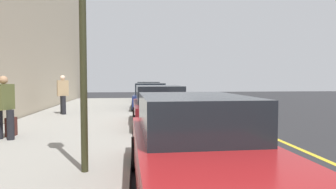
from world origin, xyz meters
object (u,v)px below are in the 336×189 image
at_px(parked_car_navy, 150,97).
at_px(rolling_suitcase, 11,127).
at_px(parked_car_red, 195,145).
at_px(pedestrian_tan_coat, 63,93).
at_px(parked_car_maroon, 159,107).
at_px(pedestrian_olive_coat, 4,106).
at_px(parked_car_charcoal, 148,92).

relative_size(parked_car_navy, rolling_suitcase, 4.87).
bearing_deg(parked_car_red, pedestrian_tan_coat, -156.65).
distance_m(parked_car_red, pedestrian_tan_coat, 10.62).
height_order(parked_car_navy, rolling_suitcase, parked_car_navy).
bearing_deg(parked_car_maroon, parked_car_navy, -179.53).
bearing_deg(parked_car_maroon, parked_car_red, 0.48).
xyz_separation_m(parked_car_red, pedestrian_olive_coat, (-3.92, -4.38, 0.30)).
distance_m(parked_car_maroon, pedestrian_tan_coat, 5.39).
bearing_deg(rolling_suitcase, parked_car_navy, 151.16).
height_order(pedestrian_olive_coat, rolling_suitcase, pedestrian_olive_coat).
xyz_separation_m(parked_car_navy, parked_car_maroon, (5.90, 0.05, 0.00)).
height_order(parked_car_navy, pedestrian_olive_coat, pedestrian_olive_coat).
xyz_separation_m(parked_car_charcoal, parked_car_maroon, (11.84, -0.08, -0.00)).
xyz_separation_m(parked_car_navy, pedestrian_tan_coat, (2.49, -4.11, 0.34)).
height_order(parked_car_red, pedestrian_olive_coat, pedestrian_olive_coat).
distance_m(parked_car_red, pedestrian_olive_coat, 5.89).
xyz_separation_m(parked_car_maroon, pedestrian_olive_coat, (2.41, -4.33, 0.30)).
bearing_deg(parked_car_red, rolling_suitcase, -135.04).
height_order(parked_car_red, pedestrian_tan_coat, pedestrian_tan_coat).
height_order(parked_car_navy, pedestrian_tan_coat, pedestrian_tan_coat).
distance_m(parked_car_maroon, rolling_suitcase, 4.77).
relative_size(parked_car_red, pedestrian_olive_coat, 2.76).
bearing_deg(pedestrian_olive_coat, pedestrian_tan_coat, 178.32).
relative_size(parked_car_red, rolling_suitcase, 5.29).
distance_m(parked_car_charcoal, pedestrian_olive_coat, 14.92).
xyz_separation_m(parked_car_red, pedestrian_tan_coat, (-9.75, -4.21, 0.34)).
relative_size(parked_car_maroon, pedestrian_olive_coat, 2.54).
bearing_deg(parked_car_navy, pedestrian_olive_coat, -27.22).
distance_m(pedestrian_tan_coat, pedestrian_olive_coat, 5.83).
distance_m(parked_car_red, rolling_suitcase, 6.25).
relative_size(parked_car_maroon, pedestrian_tan_coat, 2.43).
bearing_deg(parked_car_navy, rolling_suitcase, -28.84).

